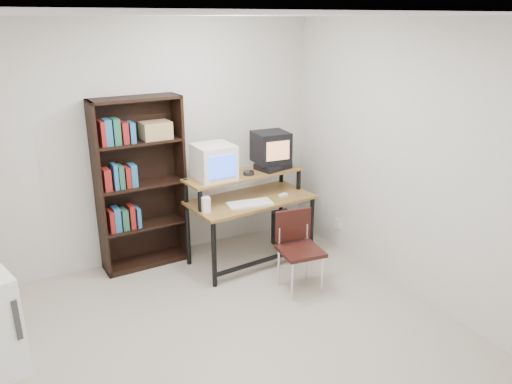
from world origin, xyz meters
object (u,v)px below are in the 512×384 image
computer_desk (249,201)px  pc_tower (287,232)px  crt_tv (271,147)px  bookshelf (140,182)px  school_chair (298,242)px  crt_monitor (214,162)px

computer_desk → pc_tower: 0.71m
crt_tv → bookshelf: size_ratio=0.21×
pc_tower → school_chair: (-0.38, -0.78, 0.28)m
computer_desk → school_chair: bearing=-85.2°
school_chair → pc_tower: bearing=71.4°
crt_tv → school_chair: size_ratio=0.49×
bookshelf → computer_desk: bearing=-26.8°
crt_tv → crt_monitor: bearing=-171.8°
crt_tv → bookshelf: (-1.42, 0.32, -0.28)m
crt_tv → school_chair: crt_tv is taller
computer_desk → crt_monitor: (-0.36, 0.12, 0.45)m
crt_monitor → school_chair: crt_monitor is taller
crt_monitor → school_chair: size_ratio=0.52×
pc_tower → bookshelf: size_ratio=0.24×
pc_tower → school_chair: bearing=-112.5°
crt_tv → pc_tower: crt_tv is taller
crt_monitor → computer_desk: bearing=-19.2°
computer_desk → pc_tower: bearing=-3.3°
crt_tv → bookshelf: 1.48m
pc_tower → crt_tv: bearing=138.6°
computer_desk → crt_tv: 0.65m
crt_monitor → crt_tv: crt_tv is taller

